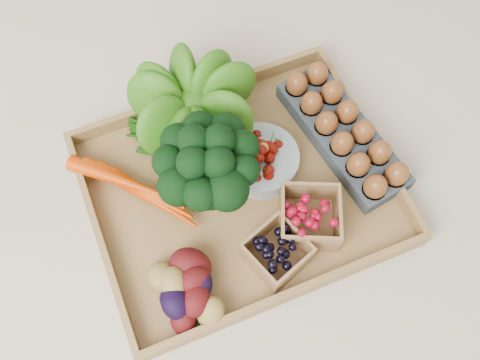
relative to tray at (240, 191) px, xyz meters
name	(u,v)px	position (x,y,z in m)	size (l,w,h in m)	color
ground	(240,193)	(0.00, 0.00, -0.01)	(4.00, 4.00, 0.00)	beige
tray	(240,191)	(0.00, 0.00, 0.00)	(0.55, 0.45, 0.01)	olive
carrots	(134,187)	(-0.18, 0.07, 0.03)	(0.21, 0.15, 0.05)	#C73400
lettuce	(191,103)	(-0.03, 0.16, 0.09)	(0.17, 0.17, 0.17)	#22570D
broccoli	(209,178)	(-0.05, 0.01, 0.08)	(0.19, 0.19, 0.15)	black
cherry_bowl	(260,161)	(0.06, 0.03, 0.03)	(0.15, 0.15, 0.04)	#8C9EA5
egg_carton	(342,135)	(0.22, 0.02, 0.03)	(0.11, 0.31, 0.04)	#353C43
potatoes	(185,291)	(-0.16, -0.15, 0.05)	(0.15, 0.15, 0.09)	#3C090B
punnet_blackberry	(277,252)	(0.01, -0.15, 0.04)	(0.09, 0.09, 0.06)	black
punnet_raspberry	(309,217)	(0.09, -0.11, 0.04)	(0.11, 0.11, 0.07)	maroon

